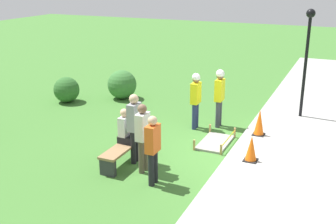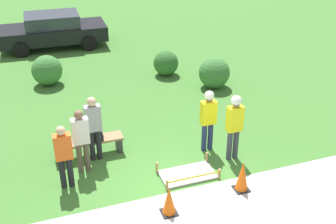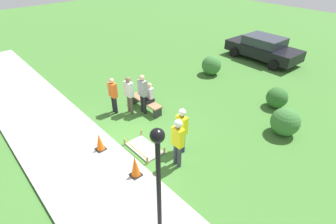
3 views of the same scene
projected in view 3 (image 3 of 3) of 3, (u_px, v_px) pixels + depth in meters
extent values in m
plane|color=#3D702D|center=(123.00, 149.00, 9.48)|extent=(60.00, 60.00, 0.00)
cube|color=#9E9E99|center=(84.00, 168.00, 8.60)|extent=(28.00, 3.02, 0.10)
cube|color=gray|center=(144.00, 148.00, 9.47)|extent=(1.35, 0.76, 0.06)
cube|color=tan|center=(125.00, 141.00, 9.62)|extent=(0.05, 0.05, 0.30)
cube|color=tan|center=(147.00, 160.00, 8.77)|extent=(0.05, 0.05, 0.30)
cube|color=tan|center=(141.00, 133.00, 10.04)|extent=(0.05, 0.05, 0.30)
cube|color=tan|center=(164.00, 150.00, 9.19)|extent=(0.05, 0.05, 0.30)
cube|color=yellow|center=(135.00, 149.00, 9.15)|extent=(1.35, 0.00, 0.04)
cube|color=black|center=(101.00, 149.00, 9.32)|extent=(0.34, 0.34, 0.02)
cone|color=orange|center=(100.00, 142.00, 9.14)|extent=(0.29, 0.29, 0.64)
cube|color=black|center=(136.00, 175.00, 8.27)|extent=(0.34, 0.34, 0.02)
cone|color=orange|center=(135.00, 166.00, 8.06)|extent=(0.29, 0.29, 0.75)
cube|color=#2D2D33|center=(136.00, 99.00, 12.17)|extent=(0.12, 0.40, 0.41)
cube|color=#2D2D33|center=(157.00, 113.00, 11.17)|extent=(0.12, 0.40, 0.41)
cube|color=olive|center=(146.00, 101.00, 11.54)|extent=(1.79, 0.44, 0.06)
cube|color=black|center=(148.00, 100.00, 11.36)|extent=(0.34, 0.44, 0.18)
cube|color=silver|center=(150.00, 93.00, 11.22)|extent=(0.36, 0.20, 0.50)
sphere|color=tan|center=(149.00, 85.00, 11.03)|extent=(0.21, 0.21, 0.21)
cylinder|color=navy|center=(179.00, 140.00, 9.27)|extent=(0.14, 0.14, 0.81)
cylinder|color=navy|center=(183.00, 143.00, 9.15)|extent=(0.14, 0.14, 0.81)
cube|color=yellow|center=(182.00, 125.00, 8.82)|extent=(0.40, 0.22, 0.64)
sphere|color=brown|center=(182.00, 114.00, 8.59)|extent=(0.22, 0.22, 0.22)
sphere|color=white|center=(182.00, 112.00, 8.56)|extent=(0.25, 0.25, 0.25)
cylinder|color=#383D47|center=(176.00, 154.00, 8.63)|extent=(0.14, 0.14, 0.84)
cylinder|color=#383D47|center=(179.00, 157.00, 8.52)|extent=(0.14, 0.14, 0.84)
cube|color=yellow|center=(178.00, 137.00, 8.17)|extent=(0.40, 0.22, 0.67)
sphere|color=brown|center=(178.00, 125.00, 7.93)|extent=(0.23, 0.23, 0.23)
sphere|color=white|center=(178.00, 123.00, 7.90)|extent=(0.26, 0.26, 0.26)
cylinder|color=black|center=(113.00, 104.00, 11.43)|extent=(0.14, 0.14, 0.79)
cylinder|color=black|center=(116.00, 105.00, 11.32)|extent=(0.14, 0.14, 0.79)
cube|color=#E55B1E|center=(113.00, 90.00, 11.00)|extent=(0.40, 0.22, 0.63)
sphere|color=tan|center=(111.00, 81.00, 10.77)|extent=(0.22, 0.22, 0.22)
cylinder|color=brown|center=(129.00, 104.00, 11.40)|extent=(0.14, 0.14, 0.83)
cylinder|color=brown|center=(131.00, 105.00, 11.29)|extent=(0.14, 0.14, 0.83)
cube|color=silver|center=(129.00, 89.00, 10.95)|extent=(0.40, 0.22, 0.66)
sphere|color=brown|center=(128.00, 80.00, 10.71)|extent=(0.22, 0.22, 0.22)
cylinder|color=black|center=(142.00, 103.00, 11.39)|extent=(0.14, 0.14, 0.87)
cylinder|color=black|center=(145.00, 105.00, 11.28)|extent=(0.14, 0.14, 0.87)
cube|color=gray|center=(142.00, 88.00, 10.91)|extent=(0.40, 0.22, 0.69)
sphere|color=tan|center=(142.00, 78.00, 10.67)|extent=(0.24, 0.24, 0.24)
cylinder|color=black|center=(159.00, 200.00, 5.50)|extent=(0.10, 0.10, 3.21)
sphere|color=black|center=(157.00, 136.00, 4.59)|extent=(0.28, 0.28, 0.28)
cube|color=black|center=(263.00, 50.00, 16.62)|extent=(4.66, 2.11, 0.63)
cube|color=#2D333D|center=(265.00, 41.00, 16.30)|extent=(2.36, 1.79, 0.54)
cylinder|color=black|center=(290.00, 58.00, 16.38)|extent=(0.64, 0.26, 0.63)
cylinder|color=black|center=(273.00, 65.00, 15.34)|extent=(0.64, 0.26, 0.63)
cylinder|color=black|center=(252.00, 46.00, 18.24)|extent=(0.64, 0.26, 0.63)
cylinder|color=black|center=(234.00, 52.00, 17.19)|extent=(0.64, 0.26, 0.63)
sphere|color=#387033|center=(211.00, 65.00, 14.73)|extent=(1.08, 1.08, 1.08)
sphere|color=#387033|center=(285.00, 122.00, 9.99)|extent=(1.10, 1.10, 1.10)
sphere|color=#2D6028|center=(277.00, 98.00, 11.73)|extent=(0.95, 0.95, 0.95)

